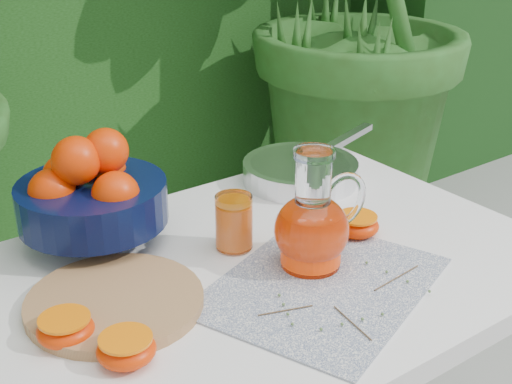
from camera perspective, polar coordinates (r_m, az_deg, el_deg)
white_table at (r=1.28m, az=0.53°, el=-8.93°), size 1.00×0.70×0.75m
placemat at (r=1.18m, az=5.28°, el=-7.41°), size 0.48×0.43×0.00m
cutting_board at (r=1.15m, az=-11.23°, el=-8.60°), size 0.30×0.30×0.02m
fruit_bowl at (r=1.31m, az=-13.12°, el=-0.08°), size 0.33×0.33×0.21m
juice_pitcher at (r=1.20m, az=4.57°, el=-2.75°), size 0.18×0.13×0.21m
juice_tumbler at (r=1.27m, az=-1.77°, el=-2.48°), size 0.08×0.08×0.10m
saute_pan at (r=1.56m, az=3.65°, el=1.77°), size 0.46×0.32×0.05m
orange_halves at (r=1.13m, az=-4.56°, el=-8.10°), size 0.67×0.20×0.04m
thyme_sprigs at (r=1.14m, az=7.42°, el=-8.66°), size 0.31×0.17×0.01m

